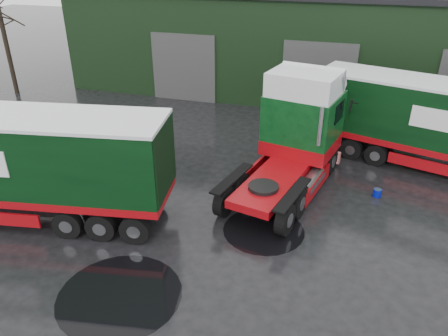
# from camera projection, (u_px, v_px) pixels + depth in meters

# --- Properties ---
(ground) EXTENTS (100.00, 100.00, 0.00)m
(ground) POSITION_uv_depth(u_px,v_px,m) (197.00, 252.00, 13.81)
(ground) COLOR black
(warehouse) EXTENTS (32.40, 12.40, 6.30)m
(warehouse) POSITION_uv_depth(u_px,v_px,m) (330.00, 37.00, 28.79)
(warehouse) COLOR black
(warehouse) RESTS_ON ground
(hero_tractor) EXTENTS (4.42, 7.59, 4.43)m
(hero_tractor) POSITION_uv_depth(u_px,v_px,m) (284.00, 140.00, 16.13)
(hero_tractor) COLOR #093814
(hero_tractor) RESTS_ON ground
(wash_bucket) EXTENTS (0.43, 0.43, 0.30)m
(wash_bucket) POSITION_uv_depth(u_px,v_px,m) (377.00, 193.00, 16.79)
(wash_bucket) COLOR #060F8E
(wash_bucket) RESTS_ON ground
(tree_left) EXTENTS (4.40, 4.40, 8.50)m
(tree_left) POSITION_uv_depth(u_px,v_px,m) (2.00, 25.00, 26.53)
(tree_left) COLOR black
(tree_left) RESTS_ON ground
(tree_back_b) EXTENTS (4.40, 4.40, 7.50)m
(tree_back_b) POSITION_uv_depth(u_px,v_px,m) (444.00, 13.00, 34.89)
(tree_back_b) COLOR black
(tree_back_b) RESTS_ON ground
(puddle_0) EXTENTS (3.47, 3.47, 0.01)m
(puddle_0) POSITION_uv_depth(u_px,v_px,m) (120.00, 295.00, 12.12)
(puddle_0) COLOR black
(puddle_0) RESTS_ON ground
(puddle_1) EXTENTS (2.77, 2.77, 0.01)m
(puddle_1) POSITION_uv_depth(u_px,v_px,m) (264.00, 230.00, 14.86)
(puddle_1) COLOR black
(puddle_1) RESTS_ON ground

